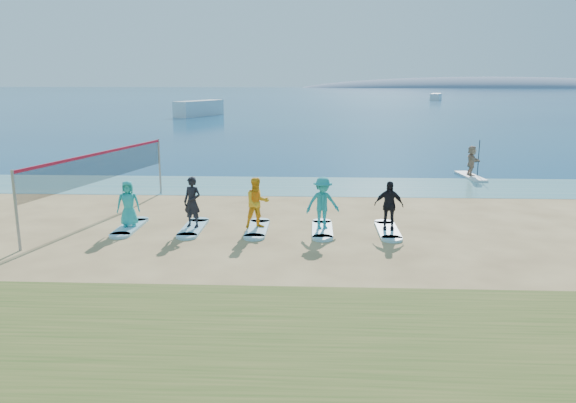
{
  "coord_description": "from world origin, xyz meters",
  "views": [
    {
      "loc": [
        -0.05,
        -16.39,
        5.16
      ],
      "look_at": [
        -0.93,
        2.0,
        1.1
      ],
      "focal_mm": 35.0,
      "sensor_mm": 36.0,
      "label": 1
    }
  ],
  "objects_px": {
    "volleyball_net": "(101,167)",
    "paddleboarder": "(472,161)",
    "boat_offshore_a": "(199,116)",
    "paddleboard": "(470,176)",
    "surfboard_0": "(130,227)",
    "student_3": "(323,203)",
    "student_2": "(257,203)",
    "student_4": "(389,205)",
    "surfboard_3": "(322,230)",
    "boat_offshore_b": "(436,100)",
    "student_0": "(128,204)",
    "student_1": "(192,202)",
    "surfboard_4": "(388,230)",
    "surfboard_1": "(193,228)",
    "surfboard_2": "(257,229)"
  },
  "relations": [
    {
      "from": "paddleboard",
      "to": "student_4",
      "type": "relative_size",
      "value": 1.79
    },
    {
      "from": "paddleboarder",
      "to": "student_0",
      "type": "height_order",
      "value": "student_0"
    },
    {
      "from": "boat_offshore_b",
      "to": "student_4",
      "type": "bearing_deg",
      "value": -84.0
    },
    {
      "from": "volleyball_net",
      "to": "student_3",
      "type": "height_order",
      "value": "volleyball_net"
    },
    {
      "from": "paddleboard",
      "to": "paddleboarder",
      "type": "xyz_separation_m",
      "value": [
        0.0,
        0.0,
        0.85
      ]
    },
    {
      "from": "paddleboard",
      "to": "student_1",
      "type": "bearing_deg",
      "value": -145.04
    },
    {
      "from": "boat_offshore_a",
      "to": "surfboard_0",
      "type": "height_order",
      "value": "boat_offshore_a"
    },
    {
      "from": "paddleboard",
      "to": "paddleboarder",
      "type": "distance_m",
      "value": 0.85
    },
    {
      "from": "boat_offshore_b",
      "to": "surfboard_3",
      "type": "distance_m",
      "value": 119.77
    },
    {
      "from": "volleyball_net",
      "to": "paddleboarder",
      "type": "bearing_deg",
      "value": 29.81
    },
    {
      "from": "paddleboarder",
      "to": "student_2",
      "type": "height_order",
      "value": "student_2"
    },
    {
      "from": "volleyball_net",
      "to": "boat_offshore_a",
      "type": "height_order",
      "value": "volleyball_net"
    },
    {
      "from": "surfboard_4",
      "to": "student_4",
      "type": "height_order",
      "value": "student_4"
    },
    {
      "from": "student_0",
      "to": "student_4",
      "type": "relative_size",
      "value": 0.96
    },
    {
      "from": "boat_offshore_a",
      "to": "student_3",
      "type": "bearing_deg",
      "value": -49.81
    },
    {
      "from": "boat_offshore_a",
      "to": "student_2",
      "type": "xyz_separation_m",
      "value": [
        14.04,
        -58.95,
        0.97
      ]
    },
    {
      "from": "paddleboard",
      "to": "student_2",
      "type": "xyz_separation_m",
      "value": [
        -10.24,
        -11.01,
        0.91
      ]
    },
    {
      "from": "boat_offshore_a",
      "to": "surfboard_4",
      "type": "height_order",
      "value": "boat_offshore_a"
    },
    {
      "from": "paddleboard",
      "to": "student_3",
      "type": "height_order",
      "value": "student_3"
    },
    {
      "from": "student_1",
      "to": "student_3",
      "type": "bearing_deg",
      "value": 20.78
    },
    {
      "from": "student_0",
      "to": "student_2",
      "type": "relative_size",
      "value": 0.91
    },
    {
      "from": "surfboard_2",
      "to": "student_2",
      "type": "distance_m",
      "value": 0.92
    },
    {
      "from": "volleyball_net",
      "to": "boat_offshore_b",
      "type": "bearing_deg",
      "value": 72.44
    },
    {
      "from": "volleyball_net",
      "to": "surfboard_4",
      "type": "height_order",
      "value": "volleyball_net"
    },
    {
      "from": "volleyball_net",
      "to": "boat_offshore_b",
      "type": "distance_m",
      "value": 120.38
    },
    {
      "from": "surfboard_0",
      "to": "student_1",
      "type": "bearing_deg",
      "value": 0.0
    },
    {
      "from": "student_3",
      "to": "paddleboard",
      "type": "bearing_deg",
      "value": 38.28
    },
    {
      "from": "boat_offshore_a",
      "to": "surfboard_3",
      "type": "relative_size",
      "value": 4.0
    },
    {
      "from": "paddleboarder",
      "to": "student_2",
      "type": "distance_m",
      "value": 15.04
    },
    {
      "from": "student_0",
      "to": "surfboard_4",
      "type": "relative_size",
      "value": 0.73
    },
    {
      "from": "volleyball_net",
      "to": "surfboard_0",
      "type": "relative_size",
      "value": 4.03
    },
    {
      "from": "paddleboarder",
      "to": "student_3",
      "type": "relative_size",
      "value": 0.88
    },
    {
      "from": "surfboard_2",
      "to": "student_2",
      "type": "height_order",
      "value": "student_2"
    },
    {
      "from": "boat_offshore_b",
      "to": "student_4",
      "type": "relative_size",
      "value": 3.4
    },
    {
      "from": "volleyball_net",
      "to": "student_2",
      "type": "xyz_separation_m",
      "value": [
        6.03,
        -1.69,
        -0.94
      ]
    },
    {
      "from": "surfboard_0",
      "to": "surfboard_1",
      "type": "distance_m",
      "value": 2.25
    },
    {
      "from": "surfboard_3",
      "to": "student_4",
      "type": "relative_size",
      "value": 1.31
    },
    {
      "from": "surfboard_1",
      "to": "boat_offshore_b",
      "type": "bearing_deg",
      "value": 74.39
    },
    {
      "from": "student_1",
      "to": "surfboard_4",
      "type": "bearing_deg",
      "value": 20.78
    },
    {
      "from": "student_2",
      "to": "boat_offshore_a",
      "type": "bearing_deg",
      "value": 81.06
    },
    {
      "from": "surfboard_1",
      "to": "student_1",
      "type": "relative_size",
      "value": 1.25
    },
    {
      "from": "student_0",
      "to": "surfboard_1",
      "type": "bearing_deg",
      "value": -12.25
    },
    {
      "from": "boat_offshore_a",
      "to": "student_2",
      "type": "distance_m",
      "value": 60.61
    },
    {
      "from": "volleyball_net",
      "to": "boat_offshore_a",
      "type": "relative_size",
      "value": 1.01
    },
    {
      "from": "paddleboard",
      "to": "student_4",
      "type": "bearing_deg",
      "value": -123.98
    },
    {
      "from": "surfboard_0",
      "to": "paddleboard",
      "type": "bearing_deg",
      "value": 36.77
    },
    {
      "from": "boat_offshore_b",
      "to": "surfboard_4",
      "type": "distance_m",
      "value": 119.27
    },
    {
      "from": "paddleboarder",
      "to": "surfboard_4",
      "type": "bearing_deg",
      "value": 149.04
    },
    {
      "from": "student_1",
      "to": "paddleboard",
      "type": "bearing_deg",
      "value": 62.19
    },
    {
      "from": "surfboard_0",
      "to": "student_4",
      "type": "relative_size",
      "value": 1.31
    }
  ]
}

